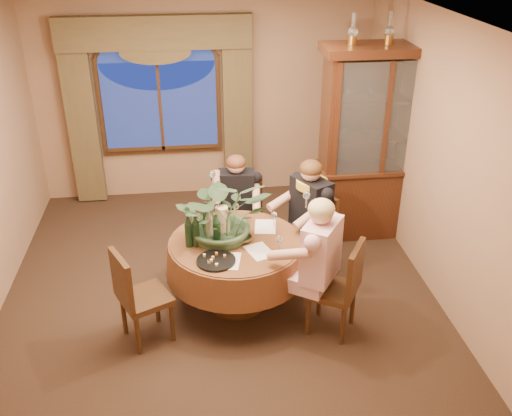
{
  "coord_description": "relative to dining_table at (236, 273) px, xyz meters",
  "views": [
    {
      "loc": [
        -0.22,
        -5.04,
        3.62
      ],
      "look_at": [
        0.36,
        -0.25,
        1.1
      ],
      "focal_mm": 40.0,
      "sensor_mm": 36.0,
      "label": 1
    }
  ],
  "objects": [
    {
      "name": "floor",
      "position": [
        -0.16,
        0.25,
        -0.38
      ],
      "size": [
        5.0,
        5.0,
        0.0
      ],
      "primitive_type": "plane",
      "color": "black",
      "rests_on": "ground"
    },
    {
      "name": "wall_back",
      "position": [
        -0.16,
        2.75,
        1.02
      ],
      "size": [
        4.5,
        0.0,
        4.5
      ],
      "primitive_type": "plane",
      "rotation": [
        1.57,
        0.0,
        0.0
      ],
      "color": "#967052",
      "rests_on": "ground"
    },
    {
      "name": "wall_right",
      "position": [
        2.09,
        0.25,
        1.02
      ],
      "size": [
        0.0,
        5.0,
        5.0
      ],
      "primitive_type": "plane",
      "rotation": [
        1.57,
        0.0,
        -1.57
      ],
      "color": "#967052",
      "rests_on": "ground"
    },
    {
      "name": "ceiling",
      "position": [
        -0.16,
        0.25,
        2.42
      ],
      "size": [
        5.0,
        5.0,
        0.0
      ],
      "primitive_type": "plane",
      "rotation": [
        3.14,
        0.0,
        0.0
      ],
      "color": "white",
      "rests_on": "wall_back"
    },
    {
      "name": "window",
      "position": [
        -0.76,
        2.68,
        0.92
      ],
      "size": [
        1.62,
        0.1,
        1.32
      ],
      "primitive_type": null,
      "color": "navy",
      "rests_on": "wall_back"
    },
    {
      "name": "arched_transom",
      "position": [
        -0.76,
        2.68,
        1.71
      ],
      "size": [
        1.6,
        0.06,
        0.44
      ],
      "primitive_type": null,
      "color": "navy",
      "rests_on": "wall_back"
    },
    {
      "name": "drapery_left",
      "position": [
        -1.79,
        2.63,
        0.8
      ],
      "size": [
        0.38,
        0.14,
        2.32
      ],
      "primitive_type": "cube",
      "color": "#4E4329",
      "rests_on": "floor"
    },
    {
      "name": "drapery_right",
      "position": [
        0.27,
        2.63,
        0.8
      ],
      "size": [
        0.38,
        0.14,
        2.32
      ],
      "primitive_type": "cube",
      "color": "#4E4329",
      "rests_on": "floor"
    },
    {
      "name": "swag_valance",
      "position": [
        -0.76,
        2.6,
        1.9
      ],
      "size": [
        2.45,
        0.16,
        0.42
      ],
      "primitive_type": null,
      "color": "#4E4329",
      "rests_on": "wall_back"
    },
    {
      "name": "dining_table",
      "position": [
        0.0,
        0.0,
        0.0
      ],
      "size": [
        1.77,
        1.77,
        0.75
      ],
      "primitive_type": "cylinder",
      "rotation": [
        0.0,
        0.0,
        -0.32
      ],
      "color": "maroon",
      "rests_on": "floor"
    },
    {
      "name": "china_cabinet",
      "position": [
        1.81,
        1.32,
        0.79
      ],
      "size": [
        1.44,
        0.57,
        2.33
      ],
      "primitive_type": "cube",
      "color": "black",
      "rests_on": "floor"
    },
    {
      "name": "oil_lamp_left",
      "position": [
        1.41,
        1.32,
        2.13
      ],
      "size": [
        0.11,
        0.11,
        0.34
      ],
      "primitive_type": null,
      "color": "#A5722D",
      "rests_on": "china_cabinet"
    },
    {
      "name": "oil_lamp_center",
      "position": [
        1.81,
        1.32,
        2.13
      ],
      "size": [
        0.11,
        0.11,
        0.34
      ],
      "primitive_type": null,
      "color": "#A5722D",
      "rests_on": "china_cabinet"
    },
    {
      "name": "oil_lamp_right",
      "position": [
        2.22,
        1.32,
        2.13
      ],
      "size": [
        0.11,
        0.11,
        0.34
      ],
      "primitive_type": null,
      "color": "#A5722D",
      "rests_on": "china_cabinet"
    },
    {
      "name": "chair_right",
      "position": [
        0.86,
        -0.51,
        0.1
      ],
      "size": [
        0.58,
        0.58,
        0.96
      ],
      "primitive_type": "cube",
      "rotation": [
        0.0,
        0.0,
        1.03
      ],
      "color": "black",
      "rests_on": "floor"
    },
    {
      "name": "chair_back_right",
      "position": [
        0.82,
        0.41,
        0.1
      ],
      "size": [
        0.56,
        0.56,
        0.96
      ],
      "primitive_type": "cube",
      "rotation": [
        0.0,
        0.0,
        -4.25
      ],
      "color": "black",
      "rests_on": "floor"
    },
    {
      "name": "chair_back",
      "position": [
        0.16,
        0.92,
        0.1
      ],
      "size": [
        0.49,
        0.49,
        0.96
      ],
      "primitive_type": "cube",
      "rotation": [
        0.0,
        0.0,
        -3.32
      ],
      "color": "black",
      "rests_on": "floor"
    },
    {
      "name": "chair_front_left",
      "position": [
        -0.88,
        -0.43,
        0.1
      ],
      "size": [
        0.56,
        0.56,
        0.96
      ],
      "primitive_type": "cube",
      "rotation": [
        0.0,
        0.0,
        -1.12
      ],
      "color": "black",
      "rests_on": "floor"
    },
    {
      "name": "person_pink",
      "position": [
        0.74,
        -0.49,
        0.33
      ],
      "size": [
        0.66,
        0.67,
        1.4
      ],
      "primitive_type": null,
      "rotation": [
        0.0,
        0.0,
        0.98
      ],
      "color": "beige",
      "rests_on": "floor"
    },
    {
      "name": "person_back",
      "position": [
        0.09,
        0.95,
        0.26
      ],
      "size": [
        0.5,
        0.46,
        1.27
      ],
      "primitive_type": null,
      "rotation": [
        0.0,
        0.0,
        -3.24
      ],
      "color": "black",
      "rests_on": "floor"
    },
    {
      "name": "person_scarf",
      "position": [
        0.84,
        0.45,
        0.32
      ],
      "size": [
        0.63,
        0.65,
        1.38
      ],
      "primitive_type": null,
      "rotation": [
        0.0,
        0.0,
        -4.22
      ],
      "color": "black",
      "rests_on": "floor"
    },
    {
      "name": "stoneware_vase",
      "position": [
        -0.12,
        0.14,
        0.53
      ],
      "size": [
        0.17,
        0.17,
        0.31
      ],
      "primitive_type": null,
      "color": "tan",
      "rests_on": "dining_table"
    },
    {
      "name": "centerpiece_plant",
      "position": [
        -0.1,
        0.1,
        0.97
      ],
      "size": [
        0.91,
        1.01,
        0.79
      ],
      "primitive_type": "imported",
      "color": "#375737",
      "rests_on": "dining_table"
    },
    {
      "name": "olive_bowl",
      "position": [
        0.07,
        -0.02,
        0.4
      ],
      "size": [
        0.17,
        0.17,
        0.05
      ],
      "primitive_type": "imported",
      "color": "#4E552E",
      "rests_on": "dining_table"
    },
    {
      "name": "cheese_platter",
      "position": [
        -0.21,
        -0.36,
        0.39
      ],
      "size": [
        0.36,
        0.36,
        0.02
      ],
      "primitive_type": "cylinder",
      "color": "black",
      "rests_on": "dining_table"
    },
    {
      "name": "wine_bottle_0",
      "position": [
        -0.44,
        0.12,
        0.54
      ],
      "size": [
        0.07,
        0.07,
        0.33
      ],
      "primitive_type": "cylinder",
      "color": "tan",
      "rests_on": "dining_table"
    },
    {
      "name": "wine_bottle_1",
      "position": [
        -0.38,
        -0.05,
        0.54
      ],
      "size": [
        0.07,
        0.07,
        0.33
      ],
      "primitive_type": "cylinder",
      "color": "black",
      "rests_on": "dining_table"
    },
    {
      "name": "wine_bottle_2",
      "position": [
        -0.27,
        0.22,
        0.54
      ],
      "size": [
        0.07,
        0.07,
        0.33
      ],
      "primitive_type": "cylinder",
      "color": "black",
      "rests_on": "dining_table"
    },
    {
      "name": "wine_bottle_3",
      "position": [
        -0.25,
        0.05,
        0.54
      ],
      "size": [
        0.07,
        0.07,
        0.33
      ],
      "primitive_type": "cylinder",
      "color": "tan",
      "rests_on": "dining_table"
    },
    {
      "name": "wine_bottle_4",
      "position": [
        -0.45,
        -0.04,
        0.54
      ],
      "size": [
        0.07,
        0.07,
        0.33
      ],
      "primitive_type": "cylinder",
      "color": "black",
      "rests_on": "dining_table"
    },
    {
      "name": "wine_bottle_5",
      "position": [
        -0.18,
        -0.04,
        0.54
      ],
      "size": [
        0.07,
        0.07,
        0.33
      ],
      "primitive_type": "cylinder",
      "color": "black",
      "rests_on": "dining_table"
    },
    {
      "name": "tasting_paper_0",
      "position": [
        0.21,
        -0.23,
        0.38
      ],
      "size": [
        0.3,
        0.35,
        0.0
      ],
      "primitive_type": "cube",
      "rotation": [
        0.0,
        0.0,
        0.35
      ],
      "color": "white",
      "rests_on": "dining_table"
    },
    {
      "name": "tasting_paper_1",
      "position": [
        0.32,
        0.24,
        0.38
      ],
      "size": [
        0.25,
        0.33,
        0.0
      ],
      "primitive_type": "cube",
      "rotation": [
        0.0,
        0.0,
        -0.16
      ],
      "color": "white",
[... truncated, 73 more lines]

